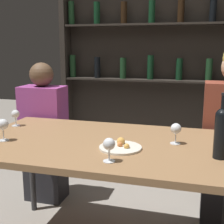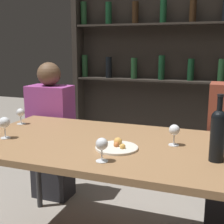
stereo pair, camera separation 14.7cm
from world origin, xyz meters
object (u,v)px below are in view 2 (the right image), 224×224
object	(u,v)px
food_plate_0	(117,147)
wine_glass_0	(174,131)
wine_bottle	(218,133)
wine_glass_3	(102,145)
seated_person_left	(52,135)
wine_glass_2	(4,123)
wine_glass_1	(20,113)

from	to	relation	value
food_plate_0	wine_glass_0	bearing A→B (deg)	30.24
wine_bottle	wine_glass_3	world-z (taller)	wine_bottle
wine_bottle	seated_person_left	world-z (taller)	seated_person_left
wine_glass_3	wine_bottle	bearing A→B (deg)	20.91
wine_glass_3	food_plate_0	bearing A→B (deg)	88.63
wine_glass_0	food_plate_0	bearing A→B (deg)	-149.76
wine_glass_2	wine_glass_3	world-z (taller)	wine_glass_2
wine_glass_0	seated_person_left	size ratio (longest dim) A/B	0.10
wine_bottle	wine_glass_2	distance (m)	1.22
wine_glass_0	wine_glass_1	size ratio (longest dim) A/B	1.05
wine_glass_0	wine_glass_3	size ratio (longest dim) A/B	1.01
wine_bottle	wine_glass_0	bearing A→B (deg)	143.29
wine_bottle	wine_glass_0	world-z (taller)	wine_bottle
wine_glass_2	food_plate_0	xyz separation A→B (m)	(0.70, 0.05, -0.08)
wine_bottle	wine_glass_1	bearing A→B (deg)	167.97
food_plate_0	wine_glass_2	bearing A→B (deg)	-175.97
wine_glass_3	wine_glass_1	bearing A→B (deg)	149.46
food_plate_0	seated_person_left	xyz separation A→B (m)	(-0.84, 0.70, -0.21)
wine_bottle	wine_glass_0	xyz separation A→B (m)	(-0.23, 0.17, -0.06)
wine_glass_0	wine_glass_1	xyz separation A→B (m)	(-1.11, 0.11, -0.00)
wine_glass_0	wine_glass_1	bearing A→B (deg)	174.22
wine_glass_1	wine_glass_3	distance (m)	0.95
wine_glass_1	wine_glass_0	bearing A→B (deg)	-5.78
wine_glass_2	wine_glass_3	xyz separation A→B (m)	(0.70, -0.16, -0.01)
wine_bottle	wine_glass_3	xyz separation A→B (m)	(-0.52, -0.20, -0.06)
wine_glass_2	seated_person_left	size ratio (longest dim) A/B	0.11
wine_glass_0	food_plate_0	xyz separation A→B (m)	(-0.28, -0.16, -0.08)
seated_person_left	wine_glass_1	bearing A→B (deg)	-87.99
seated_person_left	wine_glass_3	bearing A→B (deg)	-47.45
wine_glass_1	wine_bottle	bearing A→B (deg)	-12.03
seated_person_left	food_plate_0	bearing A→B (deg)	-39.88
wine_glass_2	wine_glass_3	size ratio (longest dim) A/B	1.11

